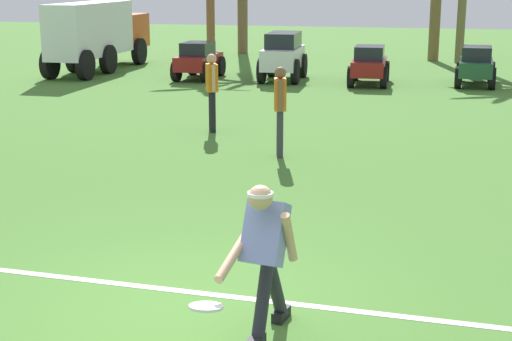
% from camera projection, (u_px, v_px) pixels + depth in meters
% --- Properties ---
extents(ground_plane, '(80.00, 80.00, 0.00)m').
position_uv_depth(ground_plane, '(177.00, 313.00, 7.38)').
color(ground_plane, '#44762D').
extents(field_line_paint, '(23.24, 1.17, 0.01)m').
position_uv_depth(field_line_paint, '(193.00, 292.00, 7.84)').
color(field_line_paint, white).
rests_on(field_line_paint, ground_plane).
extents(frisbee_thrower, '(0.58, 1.07, 1.42)m').
position_uv_depth(frisbee_thrower, '(265.00, 252.00, 6.69)').
color(frisbee_thrower, '#23232D').
rests_on(frisbee_thrower, ground_plane).
extents(frisbee_in_flight, '(0.29, 0.29, 0.06)m').
position_uv_depth(frisbee_in_flight, '(206.00, 307.00, 6.15)').
color(frisbee_in_flight, white).
extents(teammate_near_sideline, '(0.28, 0.49, 1.56)m').
position_uv_depth(teammate_near_sideline, '(280.00, 103.00, 13.42)').
color(teammate_near_sideline, '#33333D').
rests_on(teammate_near_sideline, ground_plane).
extents(teammate_midfield, '(0.33, 0.47, 1.56)m').
position_uv_depth(teammate_midfield, '(212.00, 85.00, 15.53)').
color(teammate_midfield, black).
rests_on(teammate_midfield, ground_plane).
extents(parked_car_slot_a, '(1.09, 2.21, 1.10)m').
position_uv_depth(parked_car_slot_a, '(199.00, 60.00, 23.48)').
color(parked_car_slot_a, maroon).
rests_on(parked_car_slot_a, ground_plane).
extents(parked_car_slot_b, '(1.23, 2.38, 1.40)m').
position_uv_depth(parked_car_slot_b, '(283.00, 55.00, 23.10)').
color(parked_car_slot_b, silver).
rests_on(parked_car_slot_b, ground_plane).
extents(parked_car_slot_c, '(1.15, 2.23, 1.10)m').
position_uv_depth(parked_car_slot_c, '(369.00, 65.00, 22.27)').
color(parked_car_slot_c, maroon).
rests_on(parked_car_slot_c, ground_plane).
extents(parked_car_slot_d, '(1.16, 2.23, 1.10)m').
position_uv_depth(parked_car_slot_d, '(476.00, 65.00, 22.10)').
color(parked_car_slot_d, '#235133').
rests_on(parked_car_slot_d, ground_plane).
extents(box_truck, '(1.41, 5.90, 2.20)m').
position_uv_depth(box_truck, '(98.00, 32.00, 25.19)').
color(box_truck, '#CC4C19').
rests_on(box_truck, ground_plane).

